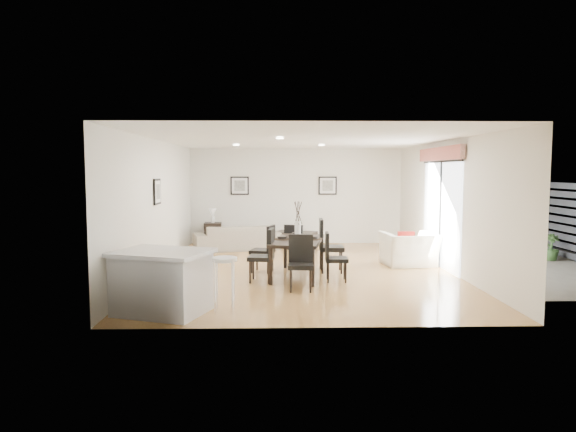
{
  "coord_description": "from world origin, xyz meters",
  "views": [
    {
      "loc": [
        -0.57,
        -10.6,
        2.06
      ],
      "look_at": [
        -0.31,
        0.4,
        1.1
      ],
      "focal_mm": 32.0,
      "sensor_mm": 36.0,
      "label": 1
    }
  ],
  "objects_px": {
    "kitchen_island": "(162,281)",
    "bar_stool": "(225,265)",
    "dining_chair_enear": "(332,254)",
    "side_table": "(213,234)",
    "dining_chair_wfar": "(266,246)",
    "dining_chair_head": "(301,259)",
    "armchair": "(409,249)",
    "dining_chair_wnear": "(266,252)",
    "sofa": "(237,238)",
    "coffee_table": "(295,240)",
    "dining_chair_foot": "(295,243)",
    "dining_table": "(298,243)",
    "dining_chair_efar": "(327,242)"
  },
  "relations": [
    {
      "from": "dining_chair_wfar",
      "to": "bar_stool",
      "type": "xyz_separation_m",
      "value": [
        -0.55,
        -2.96,
        0.16
      ]
    },
    {
      "from": "armchair",
      "to": "dining_chair_enear",
      "type": "xyz_separation_m",
      "value": [
        -1.86,
        -1.55,
        0.15
      ]
    },
    {
      "from": "sofa",
      "to": "side_table",
      "type": "distance_m",
      "value": 1.14
    },
    {
      "from": "dining_chair_efar",
      "to": "side_table",
      "type": "relative_size",
      "value": 1.74
    },
    {
      "from": "dining_chair_head",
      "to": "kitchen_island",
      "type": "xyz_separation_m",
      "value": [
        -2.09,
        -1.44,
        -0.07
      ]
    },
    {
      "from": "sofa",
      "to": "coffee_table",
      "type": "height_order",
      "value": "sofa"
    },
    {
      "from": "dining_chair_efar",
      "to": "armchair",
      "type": "bearing_deg",
      "value": -68.35
    },
    {
      "from": "dining_table",
      "to": "dining_chair_wnear",
      "type": "xyz_separation_m",
      "value": [
        -0.62,
        -0.45,
        -0.1
      ]
    },
    {
      "from": "dining_chair_efar",
      "to": "dining_chair_head",
      "type": "distance_m",
      "value": 1.66
    },
    {
      "from": "kitchen_island",
      "to": "sofa",
      "type": "bearing_deg",
      "value": 103.31
    },
    {
      "from": "dining_chair_enear",
      "to": "bar_stool",
      "type": "bearing_deg",
      "value": 141.8
    },
    {
      "from": "coffee_table",
      "to": "dining_chair_foot",
      "type": "bearing_deg",
      "value": -71.27
    },
    {
      "from": "dining_chair_head",
      "to": "side_table",
      "type": "xyz_separation_m",
      "value": [
        -2.19,
        5.45,
        -0.22
      ]
    },
    {
      "from": "dining_table",
      "to": "dining_chair_efar",
      "type": "bearing_deg",
      "value": 46.27
    },
    {
      "from": "armchair",
      "to": "dining_chair_enear",
      "type": "bearing_deg",
      "value": 33.18
    },
    {
      "from": "armchair",
      "to": "kitchen_island",
      "type": "xyz_separation_m",
      "value": [
        -4.57,
        -3.65,
        0.1
      ]
    },
    {
      "from": "dining_table",
      "to": "dining_chair_wnear",
      "type": "height_order",
      "value": "dining_chair_wnear"
    },
    {
      "from": "armchair",
      "to": "bar_stool",
      "type": "bearing_deg",
      "value": 38.23
    },
    {
      "from": "dining_chair_foot",
      "to": "coffee_table",
      "type": "relative_size",
      "value": 0.85
    },
    {
      "from": "dining_chair_enear",
      "to": "side_table",
      "type": "xyz_separation_m",
      "value": [
        -2.82,
        4.8,
        -0.2
      ]
    },
    {
      "from": "kitchen_island",
      "to": "bar_stool",
      "type": "height_order",
      "value": "kitchen_island"
    },
    {
      "from": "armchair",
      "to": "dining_chair_head",
      "type": "relative_size",
      "value": 1.16
    },
    {
      "from": "sofa",
      "to": "dining_chair_enear",
      "type": "bearing_deg",
      "value": 101.85
    },
    {
      "from": "coffee_table",
      "to": "bar_stool",
      "type": "height_order",
      "value": "bar_stool"
    },
    {
      "from": "dining_chair_enear",
      "to": "dining_chair_head",
      "type": "bearing_deg",
      "value": 139.01
    },
    {
      "from": "kitchen_island",
      "to": "bar_stool",
      "type": "distance_m",
      "value": 0.94
    },
    {
      "from": "dining_chair_foot",
      "to": "side_table",
      "type": "relative_size",
      "value": 1.46
    },
    {
      "from": "dining_chair_wfar",
      "to": "dining_chair_head",
      "type": "relative_size",
      "value": 1.01
    },
    {
      "from": "sofa",
      "to": "bar_stool",
      "type": "relative_size",
      "value": 2.72
    },
    {
      "from": "dining_chair_foot",
      "to": "dining_chair_wnear",
      "type": "bearing_deg",
      "value": 85.27
    },
    {
      "from": "dining_chair_wfar",
      "to": "dining_chair_head",
      "type": "distance_m",
      "value": 1.64
    },
    {
      "from": "coffee_table",
      "to": "bar_stool",
      "type": "relative_size",
      "value": 1.32
    },
    {
      "from": "dining_chair_head",
      "to": "dining_chair_foot",
      "type": "xyz_separation_m",
      "value": [
        -0.03,
        2.2,
        -0.02
      ]
    },
    {
      "from": "armchair",
      "to": "dining_chair_head",
      "type": "xyz_separation_m",
      "value": [
        -2.48,
        -2.21,
        0.17
      ]
    },
    {
      "from": "dining_chair_wnear",
      "to": "kitchen_island",
      "type": "height_order",
      "value": "dining_chair_wnear"
    },
    {
      "from": "side_table",
      "to": "dining_chair_foot",
      "type": "bearing_deg",
      "value": -56.34
    },
    {
      "from": "dining_chair_enear",
      "to": "dining_chair_wnear",
      "type": "bearing_deg",
      "value": 93.18
    },
    {
      "from": "dining_chair_wfar",
      "to": "coffee_table",
      "type": "relative_size",
      "value": 0.9
    },
    {
      "from": "dining_chair_wnear",
      "to": "dining_chair_enear",
      "type": "xyz_separation_m",
      "value": [
        1.25,
        0.02,
        -0.05
      ]
    },
    {
      "from": "dining_table",
      "to": "side_table",
      "type": "distance_m",
      "value": 4.89
    },
    {
      "from": "sofa",
      "to": "dining_chair_head",
      "type": "height_order",
      "value": "dining_chair_head"
    },
    {
      "from": "sofa",
      "to": "coffee_table",
      "type": "xyz_separation_m",
      "value": [
        1.55,
        0.37,
        -0.11
      ]
    },
    {
      "from": "sofa",
      "to": "dining_table",
      "type": "xyz_separation_m",
      "value": [
        1.45,
        -3.49,
        0.34
      ]
    },
    {
      "from": "dining_chair_efar",
      "to": "dining_table",
      "type": "bearing_deg",
      "value": 128.03
    },
    {
      "from": "armchair",
      "to": "bar_stool",
      "type": "relative_size",
      "value": 1.36
    },
    {
      "from": "dining_chair_wnear",
      "to": "bar_stool",
      "type": "height_order",
      "value": "dining_chair_wnear"
    },
    {
      "from": "coffee_table",
      "to": "bar_stool",
      "type": "bearing_deg",
      "value": -80.0
    },
    {
      "from": "dining_table",
      "to": "dining_chair_efar",
      "type": "relative_size",
      "value": 1.74
    },
    {
      "from": "dining_chair_enear",
      "to": "dining_chair_foot",
      "type": "height_order",
      "value": "dining_chair_enear"
    },
    {
      "from": "dining_chair_foot",
      "to": "dining_chair_enear",
      "type": "bearing_deg",
      "value": 129.2
    }
  ]
}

